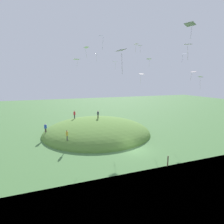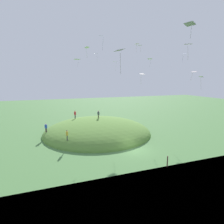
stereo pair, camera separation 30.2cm
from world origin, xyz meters
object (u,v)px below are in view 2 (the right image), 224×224
at_px(kite_2, 185,54).
at_px(kite_3, 77,59).
at_px(person_on_hilltop, 46,127).
at_px(kite_11, 201,78).
at_px(kite_5, 190,24).
at_px(mooring_post, 167,161).
at_px(kite_12, 194,72).
at_px(kite_13, 137,44).
at_px(kite_1, 150,59).
at_px(kite_4, 87,48).
at_px(person_with_child, 98,113).
at_px(kite_9, 115,62).
at_px(person_walking_path, 67,134).
at_px(person_near_shore, 75,114).
at_px(kite_8, 142,74).
at_px(kite_14, 120,51).
at_px(kite_10, 101,37).
at_px(kite_0, 96,54).
at_px(kite_7, 188,45).
at_px(kite_6, 140,46).

bearing_deg(kite_2, kite_3, 52.65).
bearing_deg(person_on_hilltop, kite_11, -156.88).
bearing_deg(kite_5, mooring_post, 107.09).
relative_size(kite_12, kite_13, 0.78).
distance_m(kite_1, kite_5, 24.61).
bearing_deg(kite_4, person_with_child, -145.04).
relative_size(kite_9, kite_11, 0.92).
distance_m(kite_4, kite_11, 22.24).
bearing_deg(person_walking_path, kite_5, 71.08).
height_order(person_walking_path, kite_12, kite_12).
xyz_separation_m(kite_13, mooring_post, (-21.42, 6.45, -17.63)).
relative_size(kite_4, kite_13, 1.14).
xyz_separation_m(person_walking_path, person_near_shore, (10.87, -2.89, 1.09)).
relative_size(kite_8, kite_14, 1.08).
height_order(person_on_hilltop, kite_10, kite_10).
height_order(kite_8, kite_13, kite_13).
distance_m(kite_3, kite_12, 21.72).
height_order(kite_9, kite_12, kite_9).
xyz_separation_m(kite_2, mooring_post, (-8.32, 8.76, -13.94)).
bearing_deg(kite_5, kite_2, -39.04).
relative_size(person_near_shore, kite_4, 0.78).
bearing_deg(kite_10, person_near_shore, 16.23).
height_order(kite_0, kite_13, kite_13).
xyz_separation_m(person_on_hilltop, kite_9, (5.95, -15.61, 12.33)).
xyz_separation_m(person_with_child, kite_11, (-9.98, -16.01, 7.09)).
bearing_deg(kite_5, kite_10, 36.39).
height_order(kite_0, kite_8, kite_0).
xyz_separation_m(kite_0, kite_2, (-15.13, -11.22, -1.41)).
height_order(kite_7, kite_8, kite_7).
height_order(kite_3, kite_6, kite_6).
height_order(kite_2, kite_14, kite_2).
distance_m(person_with_child, kite_12, 19.01).
height_order(person_near_shore, kite_9, kite_9).
bearing_deg(person_on_hilltop, kite_3, -109.38).
bearing_deg(kite_0, kite_1, -88.50).
xyz_separation_m(person_with_child, kite_2, (-9.80, -12.37, 10.93)).
relative_size(kite_1, kite_9, 1.00).
bearing_deg(kite_4, kite_12, -133.47).
bearing_deg(kite_2, kite_8, 19.68).
relative_size(kite_2, kite_4, 0.67).
bearing_deg(kite_12, kite_10, 72.48).
height_order(kite_5, kite_7, kite_5).
bearing_deg(person_near_shore, kite_0, -33.98).
distance_m(kite_1, kite_8, 9.67).
distance_m(kite_10, kite_14, 14.30).
height_order(person_near_shore, kite_13, kite_13).
distance_m(person_walking_path, kite_11, 24.78).
bearing_deg(kite_8, person_walking_path, 112.20).
xyz_separation_m(person_walking_path, kite_6, (-0.60, -11.90, 13.49)).
bearing_deg(person_near_shore, kite_13, -55.10).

